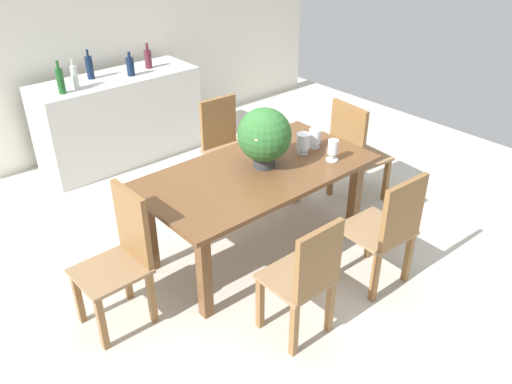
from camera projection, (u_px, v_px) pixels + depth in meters
name	position (u px, v px, depth m)	size (l,w,h in m)	color
ground_plane	(244.00, 239.00, 4.53)	(7.04, 7.04, 0.00)	beige
back_wall	(86.00, 32.00, 5.56)	(6.40, 0.10, 2.60)	silver
dining_table	(257.00, 181.00, 4.09)	(1.85, 0.97, 0.75)	brown
chair_far_right	(225.00, 143.00, 5.02)	(0.44, 0.46, 0.94)	brown
chair_foot_end	(354.00, 149.00, 4.82)	(0.48, 0.49, 1.00)	brown
chair_near_left	(306.00, 277.00, 3.31)	(0.41, 0.41, 0.92)	brown
chair_head_end	(122.00, 254.00, 3.47)	(0.46, 0.42, 0.99)	brown
chair_near_right	(388.00, 227.00, 3.76)	(0.47, 0.47, 0.94)	brown
flower_centerpiece	(264.00, 136.00, 3.96)	(0.42, 0.42, 0.48)	#333338
crystal_vase_left	(333.00, 149.00, 4.13)	(0.10, 0.10, 0.18)	silver
crystal_vase_center_near	(303.00, 142.00, 4.24)	(0.11, 0.11, 0.17)	silver
crystal_vase_right	(315.00, 137.00, 4.34)	(0.10, 0.10, 0.16)	silver
wine_glass	(268.00, 132.00, 4.38)	(0.07, 0.07, 0.16)	silver
kitchen_counter	(120.00, 119.00, 5.65)	(1.72, 0.61, 0.94)	silver
wine_bottle_clear	(130.00, 66.00, 5.40)	(0.08, 0.08, 0.25)	#0F1E38
wine_bottle_amber	(60.00, 80.00, 4.92)	(0.07, 0.07, 0.31)	#194C1E
wine_bottle_tall	(90.00, 67.00, 5.31)	(0.07, 0.07, 0.30)	#0F1E38
wine_bottle_dark	(75.00, 77.00, 5.05)	(0.06, 0.06, 0.28)	#B2BFB7
wine_bottle_green	(148.00, 58.00, 5.63)	(0.08, 0.08, 0.27)	#511E28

